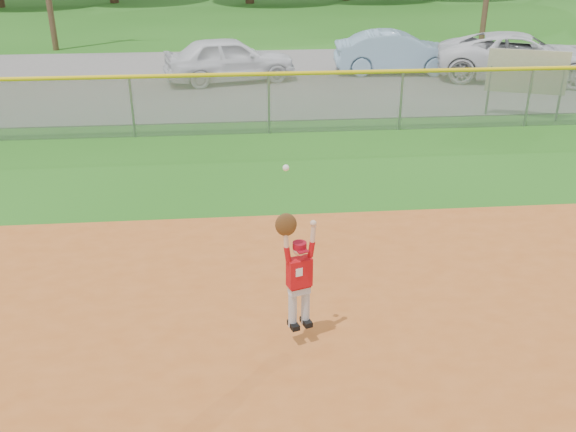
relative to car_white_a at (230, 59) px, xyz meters
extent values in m
plane|color=#236316|center=(0.92, -15.68, -0.75)|extent=(120.00, 120.00, 0.00)
cube|color=slate|center=(0.92, 0.32, -0.74)|extent=(44.00, 10.00, 0.03)
imported|color=white|center=(0.00, 0.00, 0.00)|extent=(4.52, 2.60, 1.45)
imported|color=#8DB3D3|center=(5.75, 0.77, -0.02)|extent=(4.34, 1.81, 1.40)
imported|color=white|center=(9.56, -0.65, 0.03)|extent=(5.90, 4.03, 1.50)
cylinder|color=gray|center=(6.95, -4.60, -0.07)|extent=(0.07, 0.07, 1.36)
cylinder|color=gray|center=(8.65, -5.24, -0.07)|extent=(0.07, 0.07, 1.36)
cube|color=beige|center=(7.80, -4.92, 0.50)|extent=(1.94, 0.77, 1.14)
cube|color=gray|center=(0.92, -5.68, 0.00)|extent=(40.00, 0.03, 1.50)
cylinder|color=yellow|center=(0.92, -5.68, 0.75)|extent=(40.00, 0.10, 0.10)
cylinder|color=gray|center=(-2.41, -5.68, 0.00)|extent=(0.06, 0.06, 1.50)
cylinder|color=gray|center=(0.92, -5.68, 0.00)|extent=(0.06, 0.06, 1.50)
cylinder|color=gray|center=(4.25, -5.68, 0.00)|extent=(0.06, 0.06, 1.50)
cylinder|color=gray|center=(7.59, -5.68, 0.00)|extent=(0.06, 0.06, 1.50)
cylinder|color=silver|center=(0.64, -14.52, -0.22)|extent=(0.14, 0.14, 0.49)
cylinder|color=silver|center=(0.80, -14.47, -0.22)|extent=(0.14, 0.14, 0.49)
cube|color=black|center=(0.65, -14.55, -0.43)|extent=(0.15, 0.22, 0.07)
cube|color=black|center=(0.81, -14.50, -0.43)|extent=(0.15, 0.22, 0.07)
cube|color=silver|center=(0.72, -14.50, 0.05)|extent=(0.28, 0.21, 0.10)
cube|color=maroon|center=(0.72, -14.50, 0.11)|extent=(0.30, 0.22, 0.04)
cube|color=red|center=(0.72, -14.50, 0.29)|extent=(0.33, 0.24, 0.37)
cube|color=white|center=(0.71, -14.59, 0.34)|extent=(0.09, 0.03, 0.11)
sphere|color=beige|center=(0.72, -14.50, 0.61)|extent=(0.21, 0.21, 0.17)
cylinder|color=maroon|center=(0.72, -14.50, 0.66)|extent=(0.21, 0.21, 0.08)
cube|color=maroon|center=(0.75, -14.58, 0.62)|extent=(0.15, 0.13, 0.02)
cylinder|color=red|center=(0.57, -14.55, 0.58)|extent=(0.11, 0.09, 0.20)
cylinder|color=beige|center=(0.56, -14.55, 0.78)|extent=(0.09, 0.08, 0.22)
ellipsoid|color=#4C2D14|center=(0.56, -14.55, 0.96)|extent=(0.28, 0.19, 0.29)
sphere|color=white|center=(0.56, -14.55, 1.67)|extent=(0.09, 0.09, 0.07)
cylinder|color=red|center=(0.87, -14.45, 0.58)|extent=(0.11, 0.09, 0.20)
cylinder|color=beige|center=(0.89, -14.44, 0.78)|extent=(0.09, 0.08, 0.22)
sphere|color=beige|center=(0.89, -14.44, 0.92)|extent=(0.10, 0.10, 0.08)
camera|label=1|loc=(-0.03, -21.19, 4.18)|focal=40.00mm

